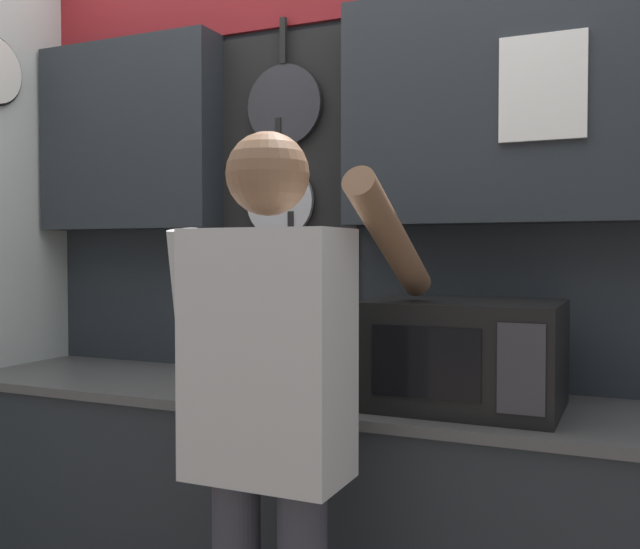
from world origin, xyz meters
TOP-DOWN VIEW (x-y plane):
  - base_cabinet_counter at (0.00, -0.00)m, footprint 2.59×0.60m
  - back_wall_unit at (0.02, 0.26)m, footprint 3.16×0.22m
  - microwave at (0.47, -0.03)m, footprint 0.54×0.40m
  - knife_block at (-0.24, -0.03)m, footprint 0.11×0.15m
  - utensil_crock at (0.07, -0.02)m, footprint 0.12×0.12m
  - person at (0.12, -0.53)m, footprint 0.54×0.60m

SIDE VIEW (x-z plane):
  - base_cabinet_counter at x=0.00m, z-range 0.00..0.90m
  - person at x=0.12m, z-range 0.15..1.78m
  - utensil_crock at x=0.07m, z-range 0.82..1.15m
  - knife_block at x=-0.24m, z-range 0.86..1.12m
  - microwave at x=0.47m, z-range 0.90..1.21m
  - back_wall_unit at x=0.02m, z-range 0.26..2.80m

